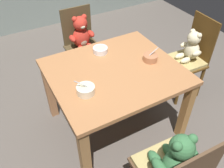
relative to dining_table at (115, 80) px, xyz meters
name	(u,v)px	position (x,y,z in m)	size (l,w,h in m)	color
ground_plane	(114,124)	(0.00, 0.00, -0.62)	(5.20, 5.20, 0.04)	#59514A
dining_table	(115,80)	(0.00, 0.00, 0.00)	(1.12, 0.99, 0.71)	#A76D41
teddy_chair_near_right	(189,54)	(0.97, 0.06, -0.07)	(0.39, 0.40, 0.93)	#533614
teddy_chair_near_front	(174,165)	(-0.07, -0.90, -0.04)	(0.42, 0.42, 0.90)	brown
teddy_chair_far_center	(82,38)	(0.07, 0.91, -0.04)	(0.40, 0.37, 0.89)	#4B3D24
porridge_bowl_cream_near_left	(86,90)	(-0.34, -0.15, 0.15)	(0.15, 0.14, 0.13)	beige
porridge_bowl_terracotta_near_right	(150,58)	(0.35, -0.03, 0.14)	(0.14, 0.13, 0.12)	#B5724C
porridge_bowl_white_far_center	(100,50)	(0.02, 0.31, 0.14)	(0.14, 0.14, 0.05)	white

